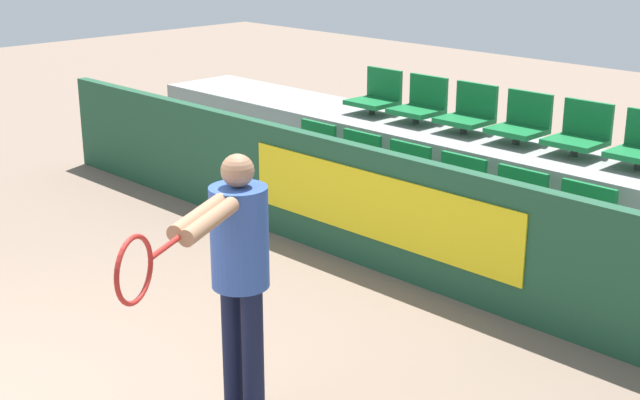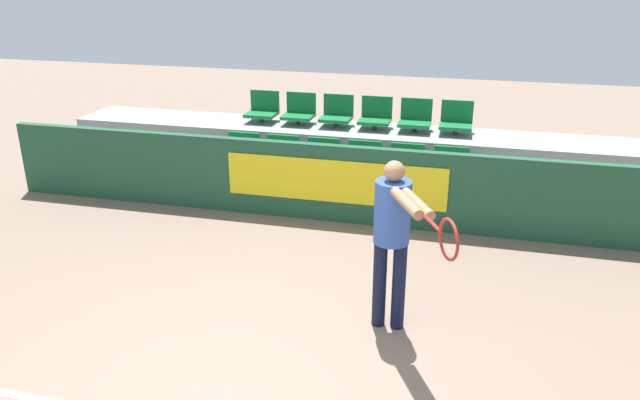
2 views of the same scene
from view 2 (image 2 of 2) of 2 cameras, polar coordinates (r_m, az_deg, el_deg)
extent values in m
cube|color=#1E4C33|center=(8.38, 1.01, 1.56)|extent=(9.54, 0.12, 1.07)
cube|color=yellow|center=(8.29, 1.32, 1.71)|extent=(2.98, 0.02, 0.59)
cube|color=gray|center=(9.03, 1.84, 0.90)|extent=(9.14, 1.01, 0.43)
cube|color=gray|center=(9.90, 3.10, 4.08)|extent=(9.14, 1.01, 0.87)
cylinder|color=#333333|center=(9.41, -7.28, 3.34)|extent=(0.07, 0.07, 0.11)
cube|color=#146B33|center=(9.38, -7.30, 3.79)|extent=(0.48, 0.43, 0.05)
cube|color=#146B33|center=(9.50, -6.94, 5.21)|extent=(0.48, 0.04, 0.32)
cylinder|color=#333333|center=(9.21, -3.70, 3.07)|extent=(0.07, 0.07, 0.11)
cube|color=#146B33|center=(9.18, -3.71, 3.53)|extent=(0.48, 0.43, 0.05)
cube|color=#146B33|center=(9.31, -3.38, 4.99)|extent=(0.48, 0.04, 0.32)
cylinder|color=#333333|center=(9.05, 0.02, 2.78)|extent=(0.07, 0.07, 0.11)
cube|color=#146B33|center=(9.02, 0.02, 3.25)|extent=(0.48, 0.43, 0.05)
cube|color=#146B33|center=(9.15, 0.32, 4.73)|extent=(0.48, 0.04, 0.32)
cylinder|color=#333333|center=(8.93, 3.86, 2.47)|extent=(0.07, 0.07, 0.11)
cube|color=#146B33|center=(8.90, 3.87, 2.94)|extent=(0.48, 0.43, 0.05)
cube|color=#146B33|center=(9.03, 4.12, 4.45)|extent=(0.48, 0.04, 0.32)
cylinder|color=#333333|center=(8.85, 7.78, 2.14)|extent=(0.07, 0.07, 0.11)
cube|color=#146B33|center=(8.82, 7.80, 2.61)|extent=(0.48, 0.43, 0.05)
cube|color=#146B33|center=(8.95, 8.01, 4.14)|extent=(0.48, 0.04, 0.32)
cylinder|color=#333333|center=(8.81, 11.75, 1.79)|extent=(0.07, 0.07, 0.11)
cube|color=#146B33|center=(8.79, 11.79, 2.27)|extent=(0.48, 0.43, 0.05)
cube|color=#146B33|center=(8.91, 11.94, 3.80)|extent=(0.48, 0.04, 0.32)
cylinder|color=#333333|center=(10.20, -5.36, 7.39)|extent=(0.07, 0.07, 0.11)
cube|color=#146B33|center=(10.18, -5.38, 7.82)|extent=(0.48, 0.43, 0.05)
cube|color=#146B33|center=(10.32, -5.06, 9.08)|extent=(0.48, 0.04, 0.32)
cylinder|color=#333333|center=(10.02, -2.01, 7.21)|extent=(0.07, 0.07, 0.11)
cube|color=#146B33|center=(10.00, -2.01, 7.65)|extent=(0.48, 0.43, 0.05)
cube|color=#146B33|center=(10.14, -1.72, 8.93)|extent=(0.48, 0.04, 0.32)
cylinder|color=#333333|center=(9.87, 1.45, 7.00)|extent=(0.07, 0.07, 0.11)
cube|color=#146B33|center=(9.85, 1.46, 7.44)|extent=(0.48, 0.43, 0.05)
cube|color=#146B33|center=(9.99, 1.71, 8.74)|extent=(0.48, 0.04, 0.32)
cylinder|color=#333333|center=(9.76, 5.00, 6.76)|extent=(0.07, 0.07, 0.11)
cube|color=#146B33|center=(9.74, 5.02, 7.20)|extent=(0.48, 0.43, 0.05)
cube|color=#146B33|center=(9.88, 5.24, 8.52)|extent=(0.48, 0.04, 0.32)
cylinder|color=#333333|center=(9.69, 8.61, 6.49)|extent=(0.07, 0.07, 0.11)
cube|color=#146B33|center=(9.67, 8.64, 6.93)|extent=(0.48, 0.43, 0.05)
cube|color=#146B33|center=(9.81, 8.82, 8.26)|extent=(0.48, 0.04, 0.32)
cylinder|color=#333333|center=(9.65, 12.26, 6.18)|extent=(0.07, 0.07, 0.11)
cube|color=#146B33|center=(9.63, 12.30, 6.63)|extent=(0.48, 0.43, 0.05)
cube|color=#146B33|center=(9.78, 12.44, 7.97)|extent=(0.48, 0.04, 0.32)
cylinder|color=black|center=(6.06, 5.46, -7.59)|extent=(0.13, 0.13, 0.91)
cylinder|color=black|center=(6.04, 7.21, -7.78)|extent=(0.13, 0.13, 0.91)
cylinder|color=#2D4C99|center=(5.72, 6.64, -1.09)|extent=(0.34, 0.34, 0.60)
sphere|color=#9E7051|center=(5.59, 6.81, 2.64)|extent=(0.19, 0.19, 0.19)
cylinder|color=#9E7051|center=(5.25, 7.90, -0.25)|extent=(0.34, 0.53, 0.09)
cylinder|color=#9E7051|center=(5.24, 8.90, -0.34)|extent=(0.34, 0.53, 0.09)
cylinder|color=#AD231E|center=(4.88, 10.23, -2.11)|extent=(0.16, 0.28, 0.03)
torus|color=#AD231E|center=(4.63, 11.68, -3.55)|extent=(0.17, 0.30, 0.32)
camera|label=1|loc=(3.83, 67.18, 1.94)|focal=50.00mm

